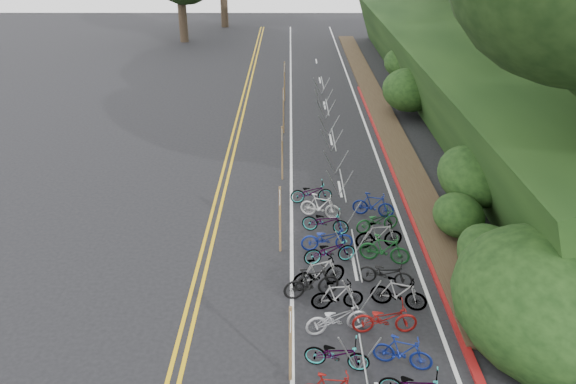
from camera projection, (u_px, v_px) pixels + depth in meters
name	position (u px, v px, depth m)	size (l,w,h in m)	color
ground	(255.00, 349.00, 15.17)	(120.00, 120.00, 0.00)	black
road_markings	(283.00, 188.00, 24.24)	(7.47, 80.00, 0.01)	gold
red_curb	(393.00, 169.00, 25.91)	(0.25, 28.00, 0.10)	maroon
embankment	(506.00, 77.00, 31.11)	(14.30, 48.14, 9.11)	black
bike_racks_rest	(334.00, 145.00, 26.46)	(1.14, 23.00, 1.17)	gray
signpost_near	(291.00, 339.00, 13.61)	(0.08, 0.40, 2.27)	brown
signposts_rest	(283.00, 126.00, 27.11)	(0.08, 18.40, 2.50)	brown
bike_front	(312.00, 282.00, 17.06)	(1.77, 0.50, 1.06)	black
bike_valet	(356.00, 279.00, 17.32)	(3.45, 13.56, 1.08)	#144C1E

